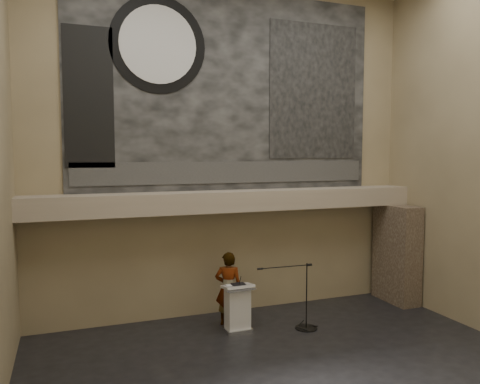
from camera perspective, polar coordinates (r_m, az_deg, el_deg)
name	(u,v)px	position (r m, az deg, el deg)	size (l,w,h in m)	color
floor	(301,379)	(9.30, 7.45, -21.66)	(10.00, 10.00, 0.00)	black
wall_back	(229,149)	(12.02, -1.34, 5.29)	(10.00, 0.02, 8.50)	#7E6E50
soffit	(234,201)	(11.70, -0.69, -1.07)	(10.00, 0.80, 0.50)	gray
sprinkler_left	(172,215)	(11.24, -8.30, -2.79)	(0.04, 0.04, 0.06)	#B2893D
sprinkler_right	(303,209)	(12.45, 7.65, -2.06)	(0.04, 0.04, 0.06)	#B2893D
banner	(229,91)	(12.09, -1.31, 12.18)	(8.00, 0.05, 5.00)	black
banner_text_strip	(230,172)	(11.96, -1.23, 2.42)	(7.76, 0.02, 0.55)	#2F2F2F
banner_clock_rim	(158,45)	(11.77, -9.95, 17.27)	(2.30, 2.30, 0.02)	black
banner_clock_face	(158,45)	(11.75, -9.93, 17.29)	(1.84, 1.84, 0.02)	silver
banner_building_print	(314,91)	(13.05, 8.98, 12.01)	(2.60, 0.02, 3.60)	black
banner_brick_print	(89,97)	(11.36, -17.96, 10.91)	(1.10, 0.02, 3.20)	black
stone_pier	(397,253)	(13.85, 18.56, -7.12)	(0.60, 1.40, 2.70)	#433529
lectern	(238,308)	(11.18, -0.31, -13.93)	(0.70, 0.52, 1.13)	silver
binder	(238,284)	(10.98, -0.20, -11.20)	(0.30, 0.24, 0.04)	black
papers	(231,286)	(10.93, -1.09, -11.35)	(0.19, 0.26, 0.01)	silver
speaker_person	(228,288)	(11.49, -1.42, -11.65)	(0.65, 0.43, 1.78)	white
mic_stand	(305,319)	(11.52, 7.88, -15.06)	(1.49, 0.52, 1.57)	black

